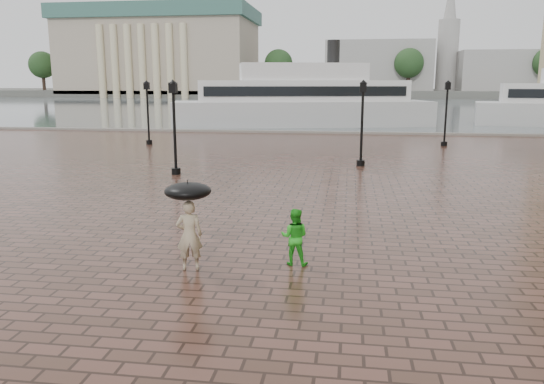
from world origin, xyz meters
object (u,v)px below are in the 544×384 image
at_px(street_lamps, 286,117).
at_px(adult_pedestrian, 189,235).
at_px(child_pedestrian, 295,237).
at_px(ferry_near, 302,101).

relative_size(street_lamps, adult_pedestrian, 12.60).
relative_size(child_pedestrian, ferry_near, 0.05).
xyz_separation_m(child_pedestrian, ferry_near, (-3.57, 42.21, 1.86)).
height_order(street_lamps, child_pedestrian, street_lamps).
bearing_deg(street_lamps, adult_pedestrian, -89.61).
height_order(street_lamps, ferry_near, ferry_near).
bearing_deg(ferry_near, street_lamps, -101.56).
relative_size(adult_pedestrian, child_pedestrian, 1.20).
relative_size(street_lamps, ferry_near, 0.80).
relative_size(street_lamps, child_pedestrian, 15.15).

